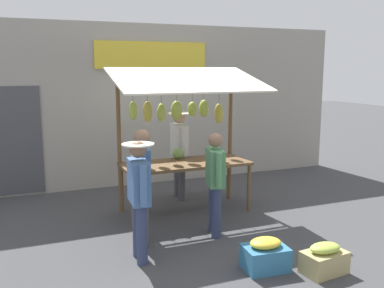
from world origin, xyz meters
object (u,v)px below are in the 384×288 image
at_px(vendor_with_sunhat, 179,147).
at_px(shopper_with_ponytail, 143,178).
at_px(produce_crate_side, 324,259).
at_px(shopper_with_shopping_bag, 215,177).
at_px(shopper_in_grey_tee, 139,192).
at_px(produce_crate_near, 265,255).
at_px(market_stall, 184,123).

distance_m(vendor_with_sunhat, shopper_with_ponytail, 2.19).
bearing_deg(produce_crate_side, shopper_with_shopping_bag, -66.41).
xyz_separation_m(shopper_in_grey_tee, produce_crate_near, (-1.37, 0.84, -0.74)).
height_order(shopper_with_shopping_bag, produce_crate_near, shopper_with_shopping_bag).
bearing_deg(shopper_with_ponytail, vendor_with_sunhat, -19.66).
relative_size(vendor_with_sunhat, shopper_in_grey_tee, 1.07).
relative_size(market_stall, shopper_in_grey_tee, 1.58).
xyz_separation_m(vendor_with_sunhat, produce_crate_side, (-0.57, 3.56, -0.83)).
relative_size(shopper_with_ponytail, produce_crate_side, 2.89).
bearing_deg(market_stall, vendor_with_sunhat, -103.02).
bearing_deg(shopper_with_shopping_bag, shopper_with_ponytail, 99.21).
bearing_deg(produce_crate_side, shopper_with_ponytail, -44.20).
bearing_deg(market_stall, produce_crate_near, 92.38).
relative_size(vendor_with_sunhat, shopper_with_ponytail, 1.03).
height_order(shopper_in_grey_tee, produce_crate_near, shopper_in_grey_tee).
distance_m(shopper_in_grey_tee, produce_crate_near, 1.78).
bearing_deg(shopper_in_grey_tee, shopper_with_shopping_bag, -67.20).
bearing_deg(produce_crate_near, shopper_with_ponytail, -49.83).
relative_size(shopper_in_grey_tee, produce_crate_near, 2.77).
height_order(shopper_with_ponytail, produce_crate_side, shopper_with_ponytail).
bearing_deg(shopper_with_shopping_bag, market_stall, 15.18).
height_order(shopper_with_shopping_bag, shopper_with_ponytail, shopper_with_ponytail).
height_order(market_stall, shopper_with_shopping_bag, market_stall).
xyz_separation_m(shopper_with_shopping_bag, produce_crate_side, (-0.72, 1.64, -0.71)).
xyz_separation_m(market_stall, produce_crate_side, (-0.73, 2.88, -1.37)).
distance_m(market_stall, produce_crate_side, 3.27).
height_order(vendor_with_sunhat, produce_crate_near, vendor_with_sunhat).
relative_size(shopper_with_shopping_bag, produce_crate_near, 2.72).
relative_size(shopper_in_grey_tee, shopper_with_ponytail, 0.96).
xyz_separation_m(shopper_with_shopping_bag, shopper_with_ponytail, (1.08, -0.10, 0.07)).
xyz_separation_m(shopper_in_grey_tee, shopper_with_ponytail, (-0.20, -0.54, 0.03)).
distance_m(shopper_with_shopping_bag, produce_crate_near, 1.47).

